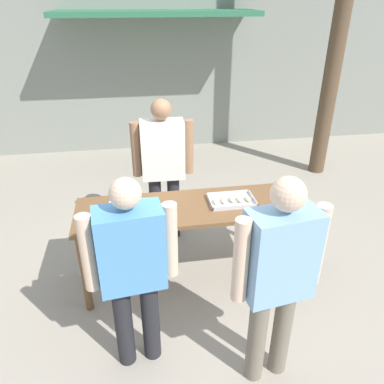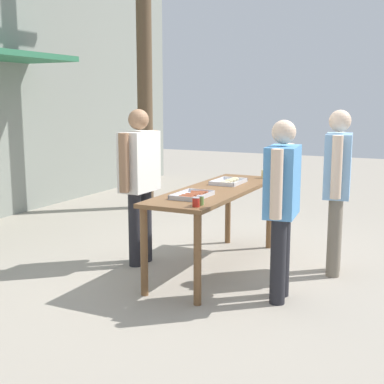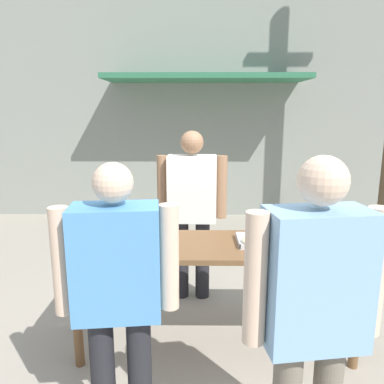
{
  "view_description": "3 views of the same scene",
  "coord_description": "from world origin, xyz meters",
  "px_view_note": "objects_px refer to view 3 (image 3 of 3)",
  "views": [
    {
      "loc": [
        -0.5,
        -3.03,
        2.65
      ],
      "look_at": [
        0.0,
        0.0,
        1.02
      ],
      "focal_mm": 35.0,
      "sensor_mm": 36.0,
      "label": 1
    },
    {
      "loc": [
        -5.11,
        -2.2,
        1.81
      ],
      "look_at": [
        -0.55,
        0.01,
        0.92
      ],
      "focal_mm": 50.0,
      "sensor_mm": 36.0,
      "label": 2
    },
    {
      "loc": [
        -0.15,
        -2.76,
        1.88
      ],
      "look_at": [
        -0.19,
        0.82,
        1.11
      ],
      "focal_mm": 35.0,
      "sensor_mm": 36.0,
      "label": 3
    }
  ],
  "objects_px": {
    "food_tray_sausages": "(145,241)",
    "condiment_jar_mustard": "(84,248)",
    "condiment_jar_ketchup": "(96,248)",
    "person_customer_holding_hotdog": "(117,285)",
    "person_server_behind_table": "(192,202)",
    "beer_cup": "(351,248)",
    "food_tray_buns": "(266,241)",
    "person_customer_with_cup": "(314,306)"
  },
  "relations": [
    {
      "from": "person_server_behind_table",
      "to": "person_customer_holding_hotdog",
      "type": "relative_size",
      "value": 1.04
    },
    {
      "from": "food_tray_buns",
      "to": "beer_cup",
      "type": "distance_m",
      "value": 0.61
    },
    {
      "from": "person_customer_holding_hotdog",
      "to": "food_tray_buns",
      "type": "bearing_deg",
      "value": -143.47
    },
    {
      "from": "person_customer_holding_hotdog",
      "to": "person_customer_with_cup",
      "type": "xyz_separation_m",
      "value": [
        0.97,
        -0.3,
        0.05
      ]
    },
    {
      "from": "condiment_jar_mustard",
      "to": "food_tray_sausages",
      "type": "bearing_deg",
      "value": 30.02
    },
    {
      "from": "food_tray_buns",
      "to": "person_customer_with_cup",
      "type": "height_order",
      "value": "person_customer_with_cup"
    },
    {
      "from": "food_tray_sausages",
      "to": "food_tray_buns",
      "type": "relative_size",
      "value": 1.03
    },
    {
      "from": "food_tray_sausages",
      "to": "person_customer_with_cup",
      "type": "bearing_deg",
      "value": -51.78
    },
    {
      "from": "food_tray_sausages",
      "to": "condiment_jar_mustard",
      "type": "bearing_deg",
      "value": -149.98
    },
    {
      "from": "food_tray_buns",
      "to": "person_server_behind_table",
      "type": "height_order",
      "value": "person_server_behind_table"
    },
    {
      "from": "condiment_jar_ketchup",
      "to": "person_customer_holding_hotdog",
      "type": "height_order",
      "value": "person_customer_holding_hotdog"
    },
    {
      "from": "food_tray_sausages",
      "to": "person_server_behind_table",
      "type": "xyz_separation_m",
      "value": [
        0.36,
        0.81,
        0.11
      ]
    },
    {
      "from": "person_server_behind_table",
      "to": "person_customer_with_cup",
      "type": "distance_m",
      "value": 2.09
    },
    {
      "from": "condiment_jar_mustard",
      "to": "person_server_behind_table",
      "type": "distance_m",
      "value": 1.3
    },
    {
      "from": "person_customer_holding_hotdog",
      "to": "food_tray_sausages",
      "type": "bearing_deg",
      "value": -98.01
    },
    {
      "from": "condiment_jar_ketchup",
      "to": "person_customer_holding_hotdog",
      "type": "bearing_deg",
      "value": -66.35
    },
    {
      "from": "food_tray_buns",
      "to": "person_server_behind_table",
      "type": "relative_size",
      "value": 0.26
    },
    {
      "from": "food_tray_buns",
      "to": "person_customer_holding_hotdog",
      "type": "bearing_deg",
      "value": -137.22
    },
    {
      "from": "person_customer_with_cup",
      "to": "person_customer_holding_hotdog",
      "type": "bearing_deg",
      "value": -25.15
    },
    {
      "from": "condiment_jar_ketchup",
      "to": "person_customer_holding_hotdog",
      "type": "relative_size",
      "value": 0.05
    },
    {
      "from": "beer_cup",
      "to": "person_server_behind_table",
      "type": "height_order",
      "value": "person_server_behind_table"
    },
    {
      "from": "condiment_jar_ketchup",
      "to": "person_customer_holding_hotdog",
      "type": "distance_m",
      "value": 0.73
    },
    {
      "from": "condiment_jar_mustard",
      "to": "person_customer_holding_hotdog",
      "type": "xyz_separation_m",
      "value": [
        0.38,
        -0.66,
        0.04
      ]
    },
    {
      "from": "food_tray_buns",
      "to": "food_tray_sausages",
      "type": "bearing_deg",
      "value": 179.87
    },
    {
      "from": "person_customer_holding_hotdog",
      "to": "condiment_jar_mustard",
      "type": "bearing_deg",
      "value": -66.26
    },
    {
      "from": "beer_cup",
      "to": "person_customer_holding_hotdog",
      "type": "height_order",
      "value": "person_customer_holding_hotdog"
    },
    {
      "from": "condiment_jar_mustard",
      "to": "person_customer_with_cup",
      "type": "relative_size",
      "value": 0.05
    },
    {
      "from": "food_tray_sausages",
      "to": "person_customer_holding_hotdog",
      "type": "distance_m",
      "value": 0.9
    },
    {
      "from": "food_tray_buns",
      "to": "person_customer_with_cup",
      "type": "xyz_separation_m",
      "value": [
        -0.0,
        -1.19,
        0.11
      ]
    },
    {
      "from": "beer_cup",
      "to": "person_customer_with_cup",
      "type": "relative_size",
      "value": 0.06
    },
    {
      "from": "condiment_jar_mustard",
      "to": "food_tray_buns",
      "type": "bearing_deg",
      "value": 9.85
    },
    {
      "from": "food_tray_buns",
      "to": "condiment_jar_mustard",
      "type": "relative_size",
      "value": 5.03
    },
    {
      "from": "person_server_behind_table",
      "to": "food_tray_sausages",
      "type": "bearing_deg",
      "value": -112.39
    },
    {
      "from": "food_tray_sausages",
      "to": "person_customer_holding_hotdog",
      "type": "bearing_deg",
      "value": -91.76
    },
    {
      "from": "condiment_jar_mustard",
      "to": "beer_cup",
      "type": "distance_m",
      "value": 1.92
    },
    {
      "from": "beer_cup",
      "to": "person_customer_with_cup",
      "type": "xyz_separation_m",
      "value": [
        -0.57,
        -0.96,
        0.08
      ]
    },
    {
      "from": "person_customer_holding_hotdog",
      "to": "person_customer_with_cup",
      "type": "height_order",
      "value": "person_customer_with_cup"
    },
    {
      "from": "food_tray_sausages",
      "to": "person_server_behind_table",
      "type": "distance_m",
      "value": 0.89
    },
    {
      "from": "person_server_behind_table",
      "to": "person_customer_with_cup",
      "type": "bearing_deg",
      "value": -72.27
    },
    {
      "from": "condiment_jar_mustard",
      "to": "person_customer_with_cup",
      "type": "bearing_deg",
      "value": -35.34
    },
    {
      "from": "food_tray_sausages",
      "to": "food_tray_buns",
      "type": "distance_m",
      "value": 0.94
    },
    {
      "from": "condiment_jar_ketchup",
      "to": "person_customer_holding_hotdog",
      "type": "xyz_separation_m",
      "value": [
        0.29,
        -0.66,
        0.04
      ]
    }
  ]
}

